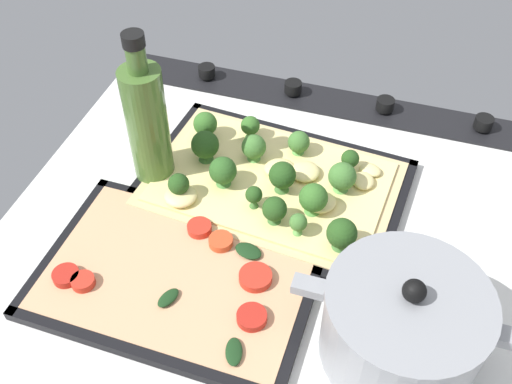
# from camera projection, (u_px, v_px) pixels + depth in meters

# --- Properties ---
(ground_plane) EXTENTS (0.75, 0.66, 0.03)m
(ground_plane) POSITION_uv_depth(u_px,v_px,m) (288.00, 248.00, 0.77)
(ground_plane) COLOR silver
(stove_control_panel) EXTENTS (0.72, 0.07, 0.03)m
(stove_control_panel) POSITION_uv_depth(u_px,v_px,m) (338.00, 101.00, 0.95)
(stove_control_panel) COLOR black
(stove_control_panel) RESTS_ON ground_plane
(baking_tray_front) EXTENTS (0.37, 0.27, 0.01)m
(baking_tray_front) POSITION_uv_depth(u_px,v_px,m) (272.00, 188.00, 0.82)
(baking_tray_front) COLOR black
(baking_tray_front) RESTS_ON ground_plane
(broccoli_pizza) EXTENTS (0.35, 0.25, 0.06)m
(broccoli_pizza) POSITION_uv_depth(u_px,v_px,m) (272.00, 180.00, 0.80)
(broccoli_pizza) COLOR #D3B77F
(broccoli_pizza) RESTS_ON baking_tray_front
(baking_tray_back) EXTENTS (0.33, 0.23, 0.01)m
(baking_tray_back) POSITION_uv_depth(u_px,v_px,m) (178.00, 278.00, 0.72)
(baking_tray_back) COLOR black
(baking_tray_back) RESTS_ON ground_plane
(veggie_pizza_back) EXTENTS (0.31, 0.21, 0.02)m
(veggie_pizza_back) POSITION_uv_depth(u_px,v_px,m) (179.00, 275.00, 0.71)
(veggie_pizza_back) COLOR tan
(veggie_pizza_back) RESTS_ON baking_tray_back
(cooking_pot) EXTENTS (0.24, 0.17, 0.12)m
(cooking_pot) POSITION_uv_depth(u_px,v_px,m) (403.00, 325.00, 0.62)
(cooking_pot) COLOR gray
(cooking_pot) RESTS_ON ground_plane
(oil_bottle) EXTENTS (0.05, 0.05, 0.23)m
(oil_bottle) POSITION_uv_depth(u_px,v_px,m) (148.00, 125.00, 0.77)
(oil_bottle) COLOR #476B2D
(oil_bottle) RESTS_ON ground_plane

